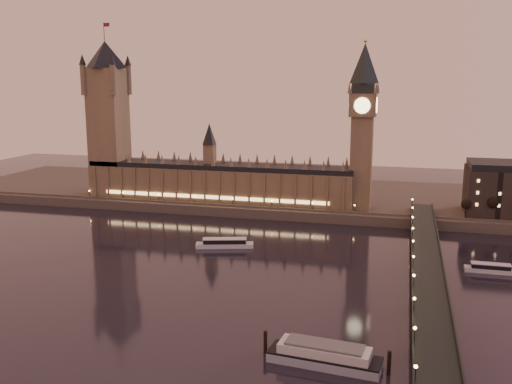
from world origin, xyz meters
TOP-DOWN VIEW (x-y plane):
  - ground at (0.00, 0.00)m, footprint 700.00×700.00m
  - far_embankment at (30.00, 165.00)m, footprint 560.00×130.00m
  - palace_of_westminster at (-40.12, 120.99)m, footprint 180.00×26.62m
  - victoria_tower at (-120.00, 121.00)m, footprint 31.68×31.68m
  - big_ben at (53.99, 120.99)m, footprint 17.68×17.68m
  - westminster_bridge at (91.61, 0.00)m, footprint 13.20×260.00m
  - bare_tree_0 at (118.13, 109.00)m, footprint 5.66×5.66m
  - bare_tree_1 at (132.10, 109.00)m, footprint 5.66×5.66m
  - cruise_boat_a at (-8.62, 36.75)m, footprint 30.55×14.71m
  - cruise_boat_b at (120.65, 29.95)m, footprint 22.58×5.74m
  - moored_barge at (59.72, -74.93)m, footprint 39.91×13.16m

SIDE VIEW (x-z plane):
  - ground at x=0.00m, z-range 0.00..0.00m
  - cruise_boat_b at x=120.65m, z-range -0.25..3.92m
  - cruise_boat_a at x=-8.62m, z-range -0.28..4.51m
  - far_embankment at x=30.00m, z-range 0.00..6.00m
  - moored_barge at x=59.72m, z-range -0.57..6.78m
  - westminster_bridge at x=91.61m, z-range -2.13..13.17m
  - bare_tree_0 at x=118.13m, z-range 8.83..20.34m
  - bare_tree_1 at x=132.10m, z-range 8.83..20.34m
  - palace_of_westminster at x=-40.12m, z-range -4.29..47.71m
  - big_ben at x=53.99m, z-range 11.95..115.95m
  - victoria_tower at x=-120.00m, z-range 6.79..124.79m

